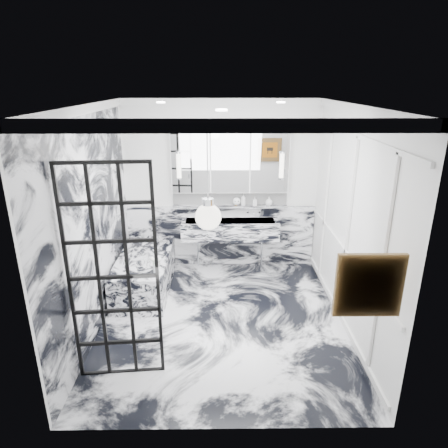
{
  "coord_description": "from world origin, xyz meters",
  "views": [
    {
      "loc": [
        -0.02,
        -4.65,
        3.05
      ],
      "look_at": [
        0.04,
        0.5,
        1.2
      ],
      "focal_mm": 32.0,
      "sensor_mm": 36.0,
      "label": 1
    }
  ],
  "objects_px": {
    "bathtub": "(145,272)",
    "mirror_cabinet": "(230,162)",
    "crittall_door": "(113,277)",
    "trough_sink": "(230,229)"
  },
  "relations": [
    {
      "from": "mirror_cabinet",
      "to": "bathtub",
      "type": "xyz_separation_m",
      "value": [
        -1.32,
        -0.83,
        -1.54
      ]
    },
    {
      "from": "bathtub",
      "to": "mirror_cabinet",
      "type": "bearing_deg",
      "value": 32.06
    },
    {
      "from": "crittall_door",
      "to": "mirror_cabinet",
      "type": "height_order",
      "value": "crittall_door"
    },
    {
      "from": "crittall_door",
      "to": "bathtub",
      "type": "xyz_separation_m",
      "value": [
        -0.07,
        1.91,
        -0.9
      ]
    },
    {
      "from": "mirror_cabinet",
      "to": "bathtub",
      "type": "height_order",
      "value": "mirror_cabinet"
    },
    {
      "from": "crittall_door",
      "to": "mirror_cabinet",
      "type": "distance_m",
      "value": 3.08
    },
    {
      "from": "crittall_door",
      "to": "trough_sink",
      "type": "xyz_separation_m",
      "value": [
        1.25,
        2.57,
        -0.44
      ]
    },
    {
      "from": "mirror_cabinet",
      "to": "bathtub",
      "type": "relative_size",
      "value": 1.15
    },
    {
      "from": "bathtub",
      "to": "trough_sink",
      "type": "bearing_deg",
      "value": 26.48
    },
    {
      "from": "crittall_door",
      "to": "mirror_cabinet",
      "type": "xyz_separation_m",
      "value": [
        1.25,
        2.74,
        0.65
      ]
    }
  ]
}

